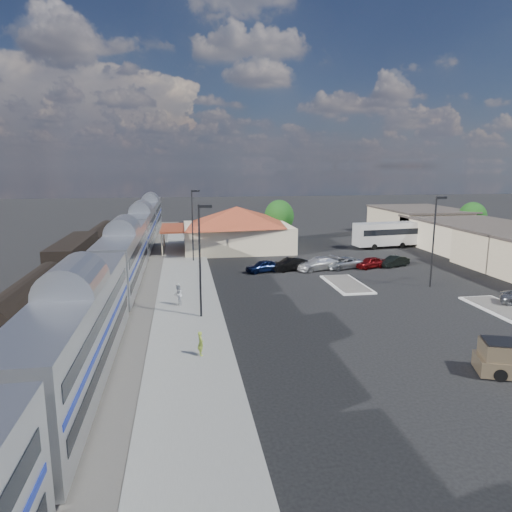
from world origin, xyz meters
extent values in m
plane|color=black|center=(0.00, 0.00, 0.00)|extent=(280.00, 280.00, 0.00)
cube|color=#4C4944|center=(-21.00, 8.00, 0.06)|extent=(16.00, 100.00, 0.12)
cube|color=gray|center=(-12.00, 6.00, 0.09)|extent=(5.50, 92.00, 0.18)
cube|color=silver|center=(-18.00, -16.25, 3.05)|extent=(3.00, 20.00, 5.00)
cube|color=black|center=(-18.00, -16.25, 0.30)|extent=(2.20, 16.00, 0.60)
cube|color=silver|center=(-18.00, 4.75, 3.05)|extent=(3.00, 20.00, 5.00)
cube|color=black|center=(-18.00, 4.75, 0.30)|extent=(2.20, 16.00, 0.60)
cube|color=silver|center=(-18.00, 25.75, 3.05)|extent=(3.00, 20.00, 5.00)
cube|color=black|center=(-18.00, 25.75, 0.30)|extent=(2.20, 16.00, 0.60)
cube|color=silver|center=(-18.00, 46.75, 3.05)|extent=(3.00, 20.00, 5.00)
cube|color=black|center=(-18.00, 46.75, 0.30)|extent=(2.20, 16.00, 0.60)
cylinder|color=black|center=(-24.00, -5.48, 2.10)|extent=(2.80, 14.00, 2.80)
cube|color=black|center=(-24.00, -5.48, 0.30)|extent=(2.20, 12.00, 0.60)
cube|color=black|center=(-24.00, 10.52, 2.20)|extent=(2.80, 14.00, 3.60)
cube|color=black|center=(-24.00, 10.52, 0.30)|extent=(2.20, 12.00, 0.60)
cylinder|color=black|center=(-24.00, 26.52, 2.10)|extent=(2.80, 14.00, 2.80)
cube|color=black|center=(-24.00, 26.52, 0.30)|extent=(2.20, 12.00, 0.60)
cube|color=beige|center=(-4.50, 24.00, 1.80)|extent=(15.00, 12.00, 3.60)
pyramid|color=maroon|center=(-4.50, 24.00, 4.90)|extent=(15.30, 12.24, 2.60)
cube|color=maroon|center=(-13.60, 24.00, 3.30)|extent=(3.20, 9.60, 0.25)
cube|color=#C6B28C|center=(28.00, 18.00, 2.00)|extent=(12.00, 18.00, 4.00)
cube|color=#3F3833|center=(28.00, 18.00, 4.15)|extent=(12.40, 18.40, 0.30)
cube|color=#C6B28C|center=(28.00, 32.00, 2.25)|extent=(12.00, 16.00, 4.50)
cube|color=#3F3833|center=(28.00, 32.00, 4.65)|extent=(12.40, 16.40, 0.30)
cube|color=silver|center=(4.00, 2.00, 0.07)|extent=(3.30, 7.50, 0.15)
cube|color=#4C4944|center=(4.00, 2.00, 0.16)|extent=(2.70, 6.90, 0.10)
cube|color=silver|center=(14.00, -8.00, 0.07)|extent=(3.30, 7.50, 0.15)
cube|color=#4C4944|center=(14.00, -8.00, 0.16)|extent=(2.70, 6.90, 0.10)
cylinder|color=black|center=(-11.00, -6.00, 4.50)|extent=(0.16, 0.16, 9.00)
cube|color=black|center=(-10.50, -6.00, 8.85)|extent=(1.00, 0.25, 0.22)
cylinder|color=black|center=(-11.00, 16.00, 4.50)|extent=(0.16, 0.16, 9.00)
cube|color=black|center=(-10.50, 16.00, 8.85)|extent=(1.00, 0.25, 0.22)
cylinder|color=black|center=(12.00, 0.00, 4.50)|extent=(0.16, 0.16, 9.00)
cube|color=black|center=(12.50, 0.00, 8.85)|extent=(1.00, 0.25, 0.22)
cylinder|color=#382314|center=(34.00, 26.00, 1.28)|extent=(0.30, 0.30, 2.55)
ellipsoid|color=#164012|center=(34.00, 26.00, 3.77)|extent=(4.41, 4.41, 4.87)
cylinder|color=#382314|center=(3.00, 30.00, 1.36)|extent=(0.30, 0.30, 2.73)
ellipsoid|color=#164012|center=(3.00, 30.00, 4.03)|extent=(4.71, 4.71, 5.21)
cylinder|color=black|center=(5.04, -19.49, 0.37)|extent=(0.79, 0.52, 0.74)
cylinder|color=black|center=(5.67, -17.76, 0.37)|extent=(0.79, 0.52, 0.74)
cube|color=silver|center=(18.23, 21.87, 2.07)|extent=(11.78, 3.93, 3.27)
cube|color=black|center=(18.23, 21.87, 2.46)|extent=(10.87, 3.85, 0.87)
cylinder|color=black|center=(22.39, 21.26, 0.43)|extent=(0.90, 0.39, 0.87)
cylinder|color=black|center=(22.11, 23.50, 0.43)|extent=(0.90, 0.39, 0.87)
cylinder|color=black|center=(14.94, 20.32, 0.43)|extent=(0.90, 0.39, 0.87)
cylinder|color=black|center=(14.65, 22.56, 0.43)|extent=(0.90, 0.39, 0.87)
imported|color=#B8D743|center=(-11.35, -13.60, 0.96)|extent=(0.51, 0.65, 1.56)
imported|color=white|center=(-12.81, -2.79, 1.12)|extent=(0.83, 1.00, 1.88)
imported|color=#0B163B|center=(-3.30, 9.07, 0.69)|extent=(4.36, 2.73, 1.38)
imported|color=black|center=(-0.10, 9.37, 0.73)|extent=(4.72, 2.88, 1.47)
imported|color=silver|center=(3.10, 9.07, 0.75)|extent=(5.58, 3.57, 1.50)
imported|color=#92969A|center=(6.30, 9.37, 0.67)|extent=(5.26, 3.52, 1.34)
imported|color=maroon|center=(9.50, 9.07, 0.66)|extent=(4.18, 2.78, 1.32)
imported|color=black|center=(12.70, 9.37, 0.65)|extent=(4.16, 2.69, 1.30)
camera|label=1|loc=(-12.26, -40.69, 11.83)|focal=32.00mm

